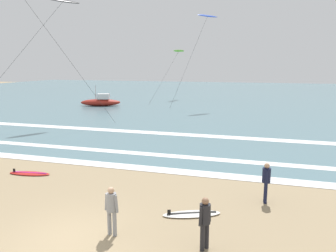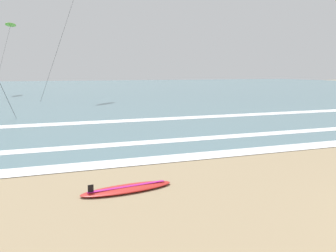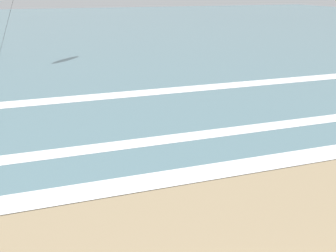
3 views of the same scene
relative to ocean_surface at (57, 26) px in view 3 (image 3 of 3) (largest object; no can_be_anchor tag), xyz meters
name	(u,v)px [view 3 (image 3 of 3)]	position (x,y,z in m)	size (l,w,h in m)	color
ocean_surface	(57,26)	(0.00, 0.00, 0.00)	(140.00, 90.00, 0.01)	slate
wave_foam_shoreline	(146,182)	(-0.62, -44.60, 0.01)	(44.16, 0.92, 0.01)	white
wave_foam_mid_break	(126,145)	(-0.54, -41.92, 0.01)	(55.49, 0.75, 0.01)	white
wave_foam_outer_break	(146,93)	(1.87, -35.83, 0.01)	(57.28, 1.10, 0.01)	white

